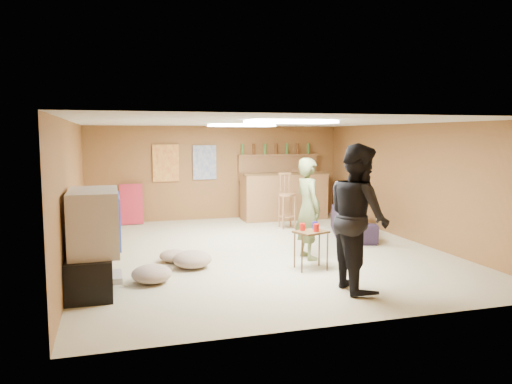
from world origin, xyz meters
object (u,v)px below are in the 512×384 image
object	(u,v)px
person_olive	(308,208)
sofa	(353,222)
tv_body	(94,221)
bar_counter	(284,196)
tray_table	(311,250)
person_black	(358,217)

from	to	relation	value
person_olive	sofa	distance (m)	2.19
tv_body	bar_counter	distance (m)	6.09
sofa	tray_table	distance (m)	2.73
bar_counter	tray_table	xyz separation A→B (m)	(-1.11, -4.31, -0.26)
sofa	tray_table	world-z (taller)	tray_table
sofa	tray_table	size ratio (longest dim) A/B	3.19
person_olive	sofa	size ratio (longest dim) A/B	0.89
sofa	tray_table	xyz separation A→B (m)	(-1.76, -2.09, 0.02)
tray_table	person_olive	bearing A→B (deg)	71.52
person_olive	sofa	bearing A→B (deg)	-51.95
tv_body	person_olive	bearing A→B (deg)	13.39
person_olive	sofa	world-z (taller)	person_olive
bar_counter	tray_table	world-z (taller)	bar_counter
bar_counter	tv_body	bearing A→B (deg)	-133.00
sofa	tv_body	bearing A→B (deg)	135.31
tv_body	sofa	size ratio (longest dim) A/B	0.60
tv_body	person_olive	xyz separation A→B (m)	(3.25, 0.77, -0.08)
person_black	tray_table	size ratio (longest dim) A/B	3.26
person_olive	person_black	bearing A→B (deg)	174.99
person_olive	tray_table	distance (m)	0.85
person_olive	tv_body	bearing A→B (deg)	98.32
tv_body	person_olive	size ratio (longest dim) A/B	0.67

